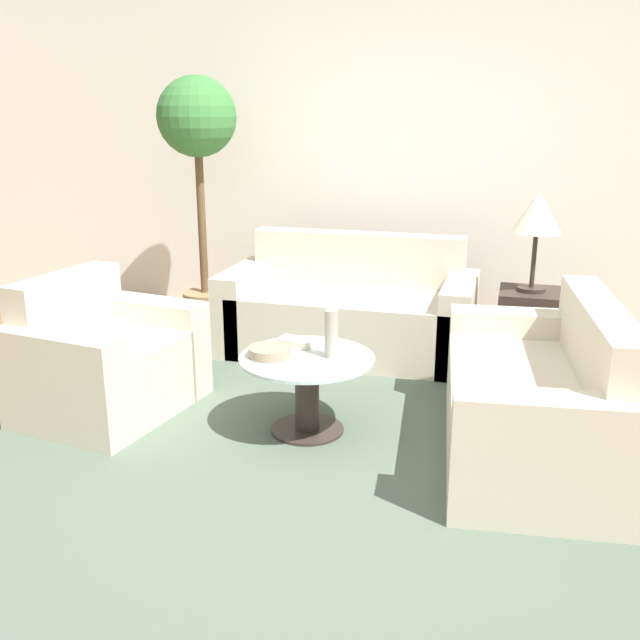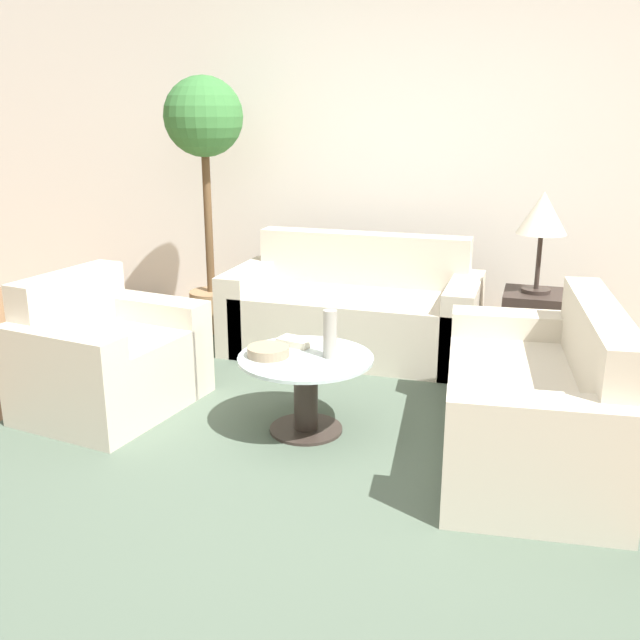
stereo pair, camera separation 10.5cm
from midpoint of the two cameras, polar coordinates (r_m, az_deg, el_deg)
name	(u,v)px [view 2 (the right image)]	position (r m, az deg, el deg)	size (l,w,h in m)	color
ground_plane	(277,487)	(3.35, -2.51, -13.18)	(14.00, 14.00, 0.00)	brown
wall_back	(403,157)	(5.61, 7.22, 12.79)	(10.00, 0.06, 2.60)	white
rug	(306,430)	(3.86, -0.33, -8.81)	(3.30, 3.60, 0.01)	#4C5B4C
sofa_main	(354,313)	(5.03, 3.37, 0.57)	(1.73, 0.81, 0.80)	beige
armchair	(104,362)	(4.24, -16.19, -3.21)	(0.87, 1.04, 0.77)	beige
loveseat	(542,407)	(3.64, 18.10, -6.67)	(0.92, 1.52, 0.79)	beige
coffee_table	(306,383)	(3.75, -0.34, -5.09)	(0.71, 0.71, 0.42)	#332823
side_table	(532,333)	(4.82, 17.21, -0.97)	(0.39, 0.39, 0.54)	#332823
table_lamp	(543,216)	(4.66, 18.00, 7.92)	(0.31, 0.31, 0.63)	#332823
potted_plant	(205,150)	(5.40, -8.62, 13.29)	(0.58, 0.58, 1.89)	#93704C
vase	(330,334)	(3.65, 1.63, -1.12)	(0.07, 0.07, 0.25)	#9E998E
bowl	(268,351)	(3.71, -3.34, -2.52)	(0.22, 0.22, 0.05)	gray
book_stack	(295,342)	(3.87, -1.20, -1.75)	(0.21, 0.15, 0.04)	beige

